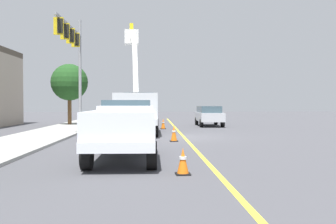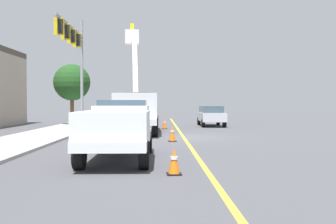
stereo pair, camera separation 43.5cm
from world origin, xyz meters
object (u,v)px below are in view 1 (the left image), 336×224
traffic_cone_leading (183,161)px  traffic_signal_mast (73,49)px  traffic_cone_mid_front (174,133)px  traffic_cone_mid_rear (163,124)px  service_pickup_truck (124,128)px  passing_minivan (209,115)px  utility_bucket_truck (138,108)px

traffic_cone_leading → traffic_signal_mast: 17.71m
traffic_cone_mid_front → traffic_cone_mid_rear: size_ratio=1.05×
service_pickup_truck → passing_minivan: bearing=-20.5°
traffic_cone_mid_rear → traffic_cone_leading: bearing=176.6°
utility_bucket_truck → traffic_cone_mid_front: size_ratio=9.96×
service_pickup_truck → traffic_cone_mid_front: (6.05, -2.43, -0.71)m
service_pickup_truck → traffic_cone_mid_rear: bearing=-10.1°
traffic_signal_mast → traffic_cone_mid_rear: bearing=-73.2°
utility_bucket_truck → traffic_signal_mast: (1.63, 4.32, 4.01)m
service_pickup_truck → traffic_cone_mid_front: service_pickup_truck is taller
utility_bucket_truck → service_pickup_truck: (-11.71, 0.72, -0.49)m
utility_bucket_truck → passing_minivan: size_ratio=1.70×
passing_minivan → traffic_cone_mid_rear: size_ratio=6.16×
traffic_cone_mid_front → traffic_signal_mast: 10.80m
passing_minivan → traffic_cone_mid_rear: 5.26m
passing_minivan → traffic_signal_mast: traffic_signal_mast is taller
service_pickup_truck → traffic_cone_mid_front: size_ratio=6.83×
utility_bucket_truck → traffic_cone_leading: 14.53m
utility_bucket_truck → traffic_cone_mid_front: bearing=-163.2°
passing_minivan → traffic_cone_leading: (-21.14, 5.25, -0.61)m
service_pickup_truck → traffic_cone_leading: service_pickup_truck is taller
traffic_cone_mid_rear → traffic_cone_mid_front: bearing=178.3°
utility_bucket_truck → traffic_signal_mast: size_ratio=1.03×
traffic_cone_leading → service_pickup_truck: bearing=30.8°
passing_minivan → traffic_cone_leading: bearing=166.1°
passing_minivan → traffic_cone_mid_front: size_ratio=5.86×
traffic_cone_leading → traffic_cone_mid_front: 8.83m
passing_minivan → traffic_signal_mast: (-5.07, 10.48, 4.64)m
traffic_cone_mid_rear → traffic_signal_mast: 8.41m
traffic_cone_mid_rear → utility_bucket_truck: bearing=150.6°
service_pickup_truck → traffic_cone_mid_rear: size_ratio=7.18×
traffic_signal_mast → service_pickup_truck: bearing=-164.9°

